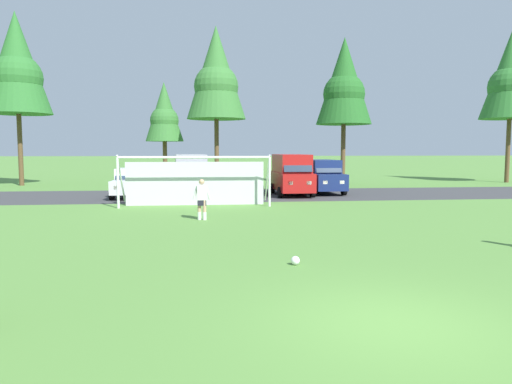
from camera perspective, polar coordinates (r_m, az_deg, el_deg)
ground_plane at (r=22.52m, az=1.36°, el=-2.07°), size 400.00×400.00×0.00m
parking_lot_strip at (r=29.72m, az=-0.58°, el=-0.33°), size 52.00×8.40×0.01m
soccer_ball at (r=11.75m, az=4.74°, el=-8.19°), size 0.22×0.22×0.22m
soccer_goal at (r=24.08m, az=-7.29°, el=1.44°), size 7.44×2.03×2.57m
player_defender_far at (r=19.14m, az=-6.51°, el=-0.89°), size 0.74×0.26×1.64m
parked_car_slot_far_left at (r=28.93m, az=-14.65°, el=1.09°), size 2.11×4.24×1.72m
parked_car_slot_left at (r=29.69m, az=-7.83°, el=2.21°), size 2.43×4.92×2.52m
parked_car_slot_center_left at (r=30.84m, az=-1.25°, el=1.49°), size 2.13×4.25×1.72m
parked_car_slot_center at (r=29.53m, az=4.29°, el=2.22°), size 2.21×4.81×2.52m
parked_car_slot_center_right at (r=30.96m, az=7.96°, el=1.90°), size 2.28×4.67×2.16m
tree_left_edge at (r=42.19m, az=-26.75°, el=13.32°), size 5.03×5.03×13.42m
tree_mid_left at (r=41.07m, az=-10.93°, el=9.16°), size 3.17×3.17×8.45m
tree_center_back at (r=39.49m, az=-4.80°, el=13.71°), size 4.76×4.76×12.70m
tree_mid_right at (r=38.67m, az=10.52°, el=12.60°), size 4.32×4.32×11.52m
tree_right_edge at (r=46.75m, az=28.26°, el=12.10°), size 4.91×4.91×13.08m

